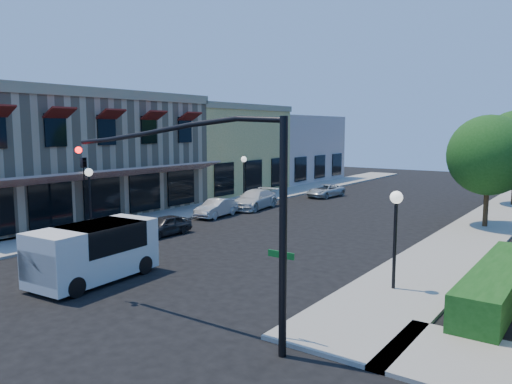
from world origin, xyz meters
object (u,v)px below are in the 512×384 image
Objects in this scene: street_tree_a at (489,155)px; parked_car_a at (165,225)px; lamppost_left_far at (244,167)px; parked_car_b at (216,208)px; parked_car_c at (254,199)px; parked_car_d at (325,191)px; signal_mast_arm at (215,189)px; street_name_sign at (281,280)px; white_van at (93,249)px; lamppost_right_far at (489,178)px; lamppost_left_near at (89,184)px; lamppost_right_near at (396,215)px.

street_tree_a is 18.54m from parked_car_a.
parked_car_a is (3.70, -12.05, -2.20)m from lamppost_left_far.
parked_car_b is 0.76× the size of parked_car_c.
signal_mast_arm is at bearing -61.09° from parked_car_d.
street_name_sign is 8.65m from white_van.
parked_car_b is 4.08m from parked_car_c.
street_tree_a is 20.71m from signal_mast_arm.
parked_car_a is (-12.30, 7.75, -1.16)m from street_name_sign.
lamppost_left_far is at bearing 110.87° from white_van.
parked_car_b is (-13.70, 13.72, -1.12)m from street_name_sign.
street_tree_a is 1.82× the size of lamppost_right_far.
parked_car_b is at bearing 129.89° from signal_mast_arm.
lamppost_left_near is at bearing -112.08° from parked_car_b.
street_tree_a reaches higher than lamppost_right_far.
lamppost_right_near is (17.00, 0.00, 0.00)m from lamppost_left_near.
lamppost_right_near is at bearing -91.23° from street_tree_a.
parked_car_a is (-3.67, 7.29, -0.69)m from white_van.
parked_car_a is 6.13m from parked_car_b.
parked_car_c is (-1.28, 10.05, 0.13)m from parked_car_a.
parked_car_b is at bearing 105.55° from parked_car_a.
lamppost_left_far is 7.74m from parked_car_d.
street_tree_a is at bearing 88.77° from lamppost_right_near.
street_tree_a is at bearing 43.91° from parked_car_a.
white_van is (7.37, -5.34, -1.51)m from lamppost_left_near.
parked_car_c is 8.53m from parked_car_d.
street_name_sign reaches higher than parked_car_c.
street_name_sign is 22.41m from parked_car_c.
street_tree_a is 16.58m from parked_car_b.
lamppost_left_near reaches higher than parked_car_d.
white_van reaches higher than parked_car_d.
parked_car_a is (-13.30, -14.05, -2.20)m from lamppost_right_far.
lamppost_left_far is 1.13× the size of parked_car_a.
street_name_sign is 0.70× the size of lamppost_right_far.
signal_mast_arm reaches higher than lamppost_right_near.
lamppost_right_near is 24.48m from parked_car_d.
street_tree_a is 1.84× the size of parked_car_b.
lamppost_right_near is at bearing -39.47° from lamppost_left_far.
lamppost_right_near is (17.00, -14.00, 0.00)m from lamppost_left_far.
lamppost_right_near is at bearing 67.88° from signal_mast_arm.
parked_car_a is 0.83× the size of parked_car_d.
lamppost_left_far is at bearing 109.43° from parked_car_a.
street_name_sign is at bearing -99.78° from lamppost_right_near.
lamppost_right_near is at bearing -90.00° from lamppost_right_far.
signal_mast_arm is 2.98m from street_name_sign.
parked_car_a is 0.68× the size of parked_car_c.
parked_car_d is at bearing 60.08° from lamppost_left_far.
parked_car_b is (2.30, 7.92, -2.15)m from lamppost_left_near.
white_van is 18.04m from parked_car_c.
signal_mast_arm reaches higher than parked_car_a.
lamppost_left_far is (0.00, 14.00, 0.00)m from lamppost_left_near.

